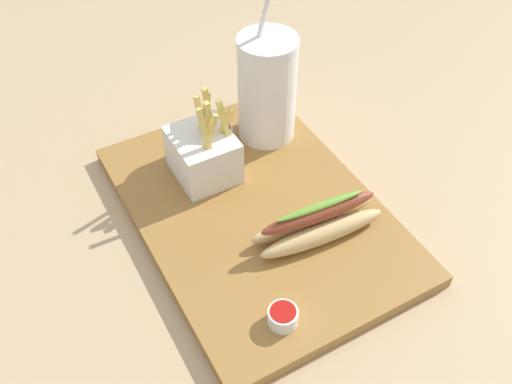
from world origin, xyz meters
TOP-DOWN VIEW (x-y plane):
  - ground_plane at (0.00, 0.00)m, footprint 2.40×2.40m
  - food_tray at (0.00, 0.00)m, footprint 0.45×0.31m
  - soda_cup at (0.13, -0.09)m, footprint 0.09×0.09m
  - fries_basket at (0.10, 0.03)m, footprint 0.09×0.08m
  - hot_dog_1 at (-0.08, -0.05)m, footprint 0.07×0.18m
  - ketchup_cup_1 at (-0.17, 0.06)m, footprint 0.04×0.04m
  - ketchup_cup_2 at (0.15, -0.03)m, footprint 0.03×0.03m

SIDE VIEW (x-z plane):
  - ground_plane at x=0.00m, z-range -0.02..0.00m
  - food_tray at x=0.00m, z-range 0.00..0.02m
  - ketchup_cup_2 at x=0.15m, z-range 0.02..0.04m
  - ketchup_cup_1 at x=-0.17m, z-range 0.02..0.04m
  - hot_dog_1 at x=-0.08m, z-range 0.01..0.07m
  - fries_basket at x=0.10m, z-range -0.01..0.13m
  - soda_cup at x=0.13m, z-range -0.03..0.23m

